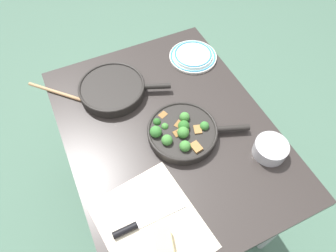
{
  "coord_description": "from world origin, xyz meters",
  "views": [
    {
      "loc": [
        0.62,
        -0.29,
        1.76
      ],
      "look_at": [
        0.0,
        0.0,
        0.76
      ],
      "focal_mm": 32.0,
      "sensor_mm": 36.0,
      "label": 1
    }
  ],
  "objects_px": {
    "grater_knife": "(139,224)",
    "prep_bowl_steel": "(270,149)",
    "skillet_broccoli": "(183,132)",
    "skillet_eggs": "(113,89)",
    "cheese_block": "(164,243)",
    "wooden_spoon": "(75,98)",
    "dinner_plate_stack": "(193,56)"
  },
  "relations": [
    {
      "from": "grater_knife",
      "to": "prep_bowl_steel",
      "type": "height_order",
      "value": "prep_bowl_steel"
    },
    {
      "from": "skillet_broccoli",
      "to": "skillet_eggs",
      "type": "xyz_separation_m",
      "value": [
        -0.33,
        -0.18,
        -0.0
      ]
    },
    {
      "from": "grater_knife",
      "to": "cheese_block",
      "type": "bearing_deg",
      "value": -64.1
    },
    {
      "from": "skillet_eggs",
      "to": "skillet_broccoli",
      "type": "bearing_deg",
      "value": -39.83
    },
    {
      "from": "grater_knife",
      "to": "cheese_block",
      "type": "relative_size",
      "value": 2.59
    },
    {
      "from": "grater_knife",
      "to": "prep_bowl_steel",
      "type": "distance_m",
      "value": 0.56
    },
    {
      "from": "wooden_spoon",
      "to": "dinner_plate_stack",
      "type": "bearing_deg",
      "value": 47.3
    },
    {
      "from": "cheese_block",
      "to": "prep_bowl_steel",
      "type": "bearing_deg",
      "value": 105.34
    },
    {
      "from": "grater_knife",
      "to": "wooden_spoon",
      "type": "bearing_deg",
      "value": 93.68
    },
    {
      "from": "prep_bowl_steel",
      "to": "wooden_spoon",
      "type": "bearing_deg",
      "value": -133.6
    },
    {
      "from": "skillet_eggs",
      "to": "dinner_plate_stack",
      "type": "height_order",
      "value": "skillet_eggs"
    },
    {
      "from": "cheese_block",
      "to": "dinner_plate_stack",
      "type": "xyz_separation_m",
      "value": [
        -0.74,
        0.49,
        -0.01
      ]
    },
    {
      "from": "skillet_broccoli",
      "to": "dinner_plate_stack",
      "type": "distance_m",
      "value": 0.46
    },
    {
      "from": "skillet_broccoli",
      "to": "wooden_spoon",
      "type": "bearing_deg",
      "value": 153.34
    },
    {
      "from": "grater_knife",
      "to": "cheese_block",
      "type": "distance_m",
      "value": 0.11
    },
    {
      "from": "cheese_block",
      "to": "prep_bowl_steel",
      "type": "relative_size",
      "value": 0.79
    },
    {
      "from": "grater_knife",
      "to": "prep_bowl_steel",
      "type": "relative_size",
      "value": 2.05
    },
    {
      "from": "wooden_spoon",
      "to": "dinner_plate_stack",
      "type": "distance_m",
      "value": 0.59
    },
    {
      "from": "dinner_plate_stack",
      "to": "prep_bowl_steel",
      "type": "bearing_deg",
      "value": 1.87
    },
    {
      "from": "skillet_broccoli",
      "to": "dinner_plate_stack",
      "type": "height_order",
      "value": "skillet_broccoli"
    },
    {
      "from": "skillet_broccoli",
      "to": "skillet_eggs",
      "type": "distance_m",
      "value": 0.38
    },
    {
      "from": "cheese_block",
      "to": "skillet_eggs",
      "type": "bearing_deg",
      "value": 174.55
    },
    {
      "from": "prep_bowl_steel",
      "to": "dinner_plate_stack",
      "type": "bearing_deg",
      "value": -178.13
    },
    {
      "from": "grater_knife",
      "to": "cheese_block",
      "type": "xyz_separation_m",
      "value": [
        0.09,
        0.05,
        0.02
      ]
    },
    {
      "from": "skillet_broccoli",
      "to": "grater_knife",
      "type": "distance_m",
      "value": 0.39
    },
    {
      "from": "skillet_broccoli",
      "to": "skillet_eggs",
      "type": "relative_size",
      "value": 1.02
    },
    {
      "from": "skillet_broccoli",
      "to": "prep_bowl_steel",
      "type": "distance_m",
      "value": 0.34
    },
    {
      "from": "cheese_block",
      "to": "grater_knife",
      "type": "bearing_deg",
      "value": -153.23
    },
    {
      "from": "dinner_plate_stack",
      "to": "prep_bowl_steel",
      "type": "relative_size",
      "value": 1.8
    },
    {
      "from": "skillet_eggs",
      "to": "cheese_block",
      "type": "relative_size",
      "value": 3.83
    },
    {
      "from": "prep_bowl_steel",
      "to": "skillet_eggs",
      "type": "bearing_deg",
      "value": -140.7
    },
    {
      "from": "wooden_spoon",
      "to": "cheese_block",
      "type": "distance_m",
      "value": 0.73
    }
  ]
}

